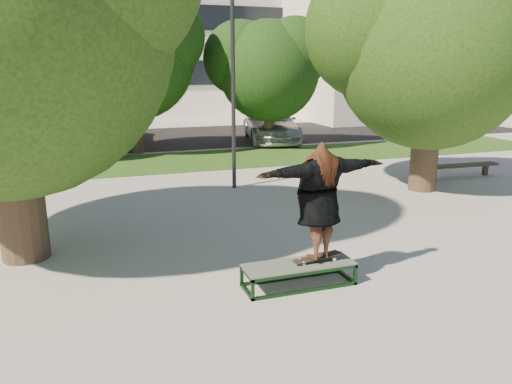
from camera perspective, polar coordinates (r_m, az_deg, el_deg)
name	(u,v)px	position (r m, az deg, el deg)	size (l,w,h in m)	color
ground	(259,249)	(9.70, 0.34, -6.56)	(120.00, 120.00, 0.00)	#A69E98
grass_strip	(200,160)	(18.81, -6.44, 3.62)	(30.00, 4.00, 0.02)	#254B15
asphalt_strip	(150,139)	(24.98, -12.03, 6.00)	(40.00, 8.00, 0.01)	black
tree_right	(429,41)	(14.69, 19.18, 16.01)	(6.24, 5.33, 6.51)	#38281E
bg_tree_mid	(130,51)	(20.73, -14.23, 15.39)	(5.76, 4.92, 6.24)	#38281E
bg_tree_right	(267,65)	(21.46, 1.27, 14.35)	(5.04, 4.31, 5.43)	#38281E
lamppost	(233,77)	(14.14, -2.64, 13.02)	(0.25, 0.15, 6.11)	#2D2D30
office_building	(88,1)	(40.80, -18.70, 19.93)	(30.00, 14.12, 16.00)	silver
side_building	(398,58)	(37.09, 15.96, 14.56)	(15.00, 10.00, 8.00)	silver
grind_box	(299,274)	(8.15, 4.90, -9.37)	(1.80, 0.60, 0.38)	black
skater_rig	(319,201)	(7.88, 7.20, -1.01)	(2.37, 0.95, 1.95)	white
bench	(460,166)	(17.13, 22.30, 2.72)	(2.68, 0.47, 0.41)	#453C29
car_silver_a	(68,130)	(23.13, -20.65, 6.69)	(1.83, 4.55, 1.55)	#B2B2B7
car_dark	(52,126)	(25.24, -22.27, 6.96)	(1.50, 4.31, 1.42)	black
car_grey	(107,126)	(23.88, -16.66, 7.25)	(2.62, 5.68, 1.58)	slate
car_silver_b	(270,124)	(23.73, 1.66, 7.80)	(2.22, 5.46, 1.58)	#B8B8BD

